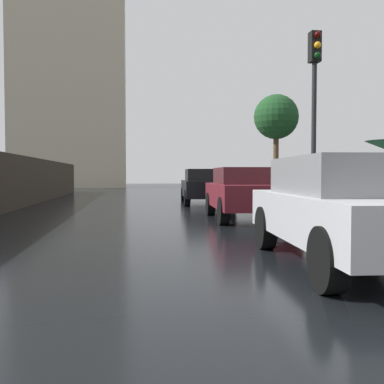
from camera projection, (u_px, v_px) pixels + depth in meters
name	position (u px, v px, depth m)	size (l,w,h in m)	color
car_maroon_near_kerb	(247.00, 192.00, 11.70)	(2.06, 3.92, 1.38)	maroon
car_silver_mid_road	(351.00, 207.00, 5.78)	(2.10, 4.17, 1.43)	#B2B5BA
car_black_far_ahead	(206.00, 186.00, 18.02)	(2.17, 4.67, 1.42)	black
traffic_light	(315.00, 90.00, 10.95)	(0.26, 0.39, 4.60)	black
street_tree_near	(276.00, 118.00, 21.35)	(2.16, 2.16, 5.09)	#4C3823
distant_tower	(73.00, 56.00, 43.61)	(10.15, 11.24, 29.07)	#B2A88E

